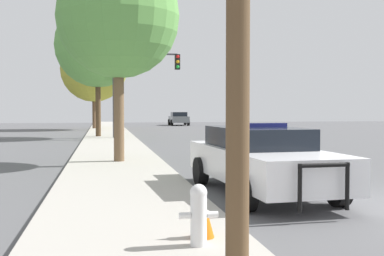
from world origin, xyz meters
name	(u,v)px	position (x,y,z in m)	size (l,w,h in m)	color
sidewalk_left	(129,213)	(-5.10, 0.00, 0.07)	(3.00, 110.00, 0.13)	#ADA89E
police_car	(260,158)	(-2.24, 1.69, 0.76)	(2.27, 5.22, 1.50)	white
fire_hydrant	(199,213)	(-4.38, -2.31, 0.53)	(0.48, 0.21, 0.76)	white
traffic_light	(141,76)	(-3.29, 20.26, 3.72)	(3.96, 0.35, 5.05)	#424247
car_background_distant	(179,118)	(2.59, 43.47, 0.76)	(2.10, 4.07, 1.44)	slate
tree_sidewalk_mid	(98,45)	(-5.79, 21.72, 5.66)	(5.14, 5.14, 8.11)	#4C3823
tree_sidewalk_near	(118,17)	(-5.02, 7.49, 4.70)	(3.90, 3.90, 6.54)	brown
tree_sidewalk_far	(94,69)	(-6.24, 33.88, 5.19)	(5.61, 5.61, 7.87)	brown
traffic_cone	(203,216)	(-4.25, -1.95, 0.41)	(0.30, 0.30, 0.56)	orange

